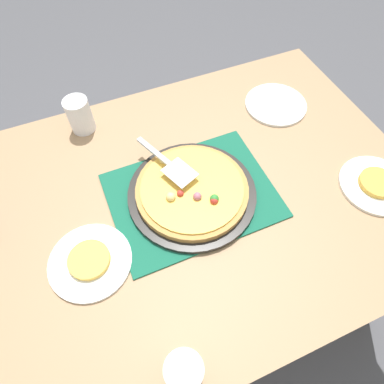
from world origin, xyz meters
TOP-DOWN VIEW (x-y plane):
  - ground_plane at (0.00, 0.00)m, footprint 8.00×8.00m
  - dining_table at (0.00, 0.00)m, footprint 1.40×1.00m
  - placemat at (0.00, 0.00)m, footprint 0.48×0.36m
  - pizza_pan at (0.00, 0.00)m, footprint 0.38×0.38m
  - pizza at (-0.00, -0.00)m, footprint 0.33×0.33m
  - plate_near_left at (0.53, -0.19)m, footprint 0.22×0.22m
  - plate_far_right at (-0.33, -0.09)m, footprint 0.22×0.22m
  - plate_side at (0.43, 0.24)m, footprint 0.22×0.22m
  - served_slice_left at (0.53, -0.19)m, footprint 0.11×0.11m
  - served_slice_right at (-0.33, -0.09)m, footprint 0.11×0.11m
  - cup_near at (-0.23, 0.40)m, footprint 0.08×0.08m
  - cup_corner at (-0.20, -0.43)m, footprint 0.08×0.08m
  - pizza_server at (-0.04, 0.09)m, footprint 0.13×0.23m

SIDE VIEW (x-z plane):
  - ground_plane at x=0.00m, z-range 0.00..0.00m
  - dining_table at x=0.00m, z-range 0.27..1.02m
  - placemat at x=0.00m, z-range 0.75..0.76m
  - plate_near_left at x=0.53m, z-range 0.75..0.76m
  - plate_far_right at x=-0.33m, z-range 0.75..0.76m
  - plate_side at x=0.43m, z-range 0.75..0.76m
  - pizza_pan at x=0.00m, z-range 0.76..0.77m
  - served_slice_left at x=0.53m, z-range 0.76..0.78m
  - served_slice_right at x=-0.33m, z-range 0.76..0.78m
  - pizza at x=0.00m, z-range 0.76..0.81m
  - cup_near at x=-0.23m, z-range 0.75..0.87m
  - cup_corner at x=-0.20m, z-range 0.75..0.87m
  - pizza_server at x=-0.04m, z-range 0.81..0.82m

